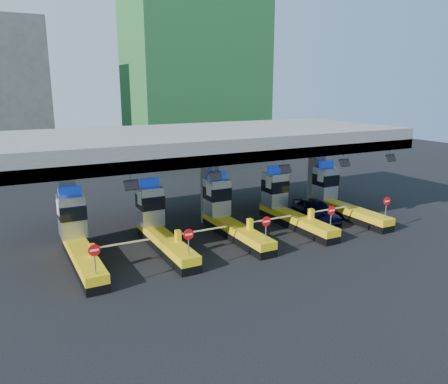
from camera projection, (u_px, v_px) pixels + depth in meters
name	position (u px, v px, depth m)	size (l,w,h in m)	color
ground	(229.00, 235.00, 30.28)	(120.00, 120.00, 0.00)	black
toll_canopy	(210.00, 142.00, 31.31)	(28.00, 12.09, 7.00)	slate
toll_lane_far_left	(78.00, 237.00, 25.65)	(4.43, 8.00, 4.16)	black
toll_lane_left	(158.00, 225.00, 27.92)	(4.43, 8.00, 4.16)	black
toll_lane_center	(227.00, 214.00, 30.20)	(4.43, 8.00, 4.16)	black
toll_lane_right	(286.00, 205.00, 32.47)	(4.43, 8.00, 4.16)	black
toll_lane_far_right	(337.00, 198.00, 34.75)	(4.43, 8.00, 4.16)	black
bg_building_scaffold	(195.00, 57.00, 59.95)	(18.00, 12.00, 28.00)	#1E5926
van	(316.00, 211.00, 33.01)	(2.02, 5.03, 1.71)	black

